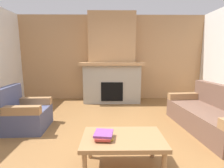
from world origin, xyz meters
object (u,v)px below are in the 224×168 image
Objects in this scene: fireplace at (112,64)px; armchair at (24,114)px; coffee_table at (123,141)px; couch at (211,116)px.

fireplace is 3.18× the size of armchair.
fireplace is at bearing 91.71° from coffee_table.
fireplace is 1.44× the size of couch.
armchair reaches higher than coffee_table.
fireplace is at bearing 130.96° from couch.
couch is at bearing -1.66° from armchair.
couch reaches higher than coffee_table.
armchair is 2.19m from coffee_table.
couch is 3.60m from armchair.
couch is 1.87× the size of coffee_table.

